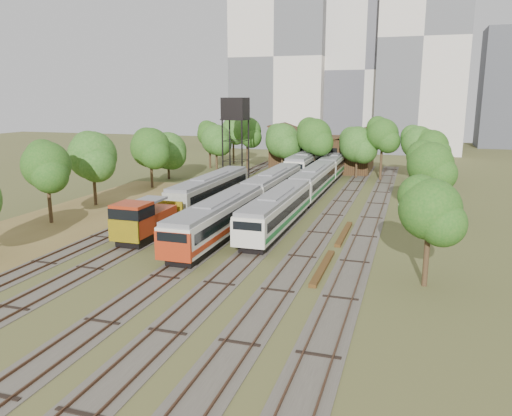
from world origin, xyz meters
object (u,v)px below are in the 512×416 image
(water_tower, at_px, (235,111))
(shunter_locomotive, at_px, (143,221))
(railcar_green_set, at_px, (314,181))
(railcar_red_set, at_px, (250,200))

(water_tower, bearing_deg, shunter_locomotive, -84.10)
(railcar_green_set, relative_size, shunter_locomotive, 6.43)
(shunter_locomotive, distance_m, water_tower, 33.78)
(railcar_red_set, relative_size, railcar_green_set, 0.66)
(railcar_green_set, bearing_deg, railcar_red_set, -106.68)
(railcar_red_set, xyz_separation_m, water_tower, (-9.36, 21.68, 8.30))
(railcar_red_set, height_order, shunter_locomotive, shunter_locomotive)
(railcar_green_set, bearing_deg, water_tower, 148.04)
(railcar_green_set, height_order, shunter_locomotive, shunter_locomotive)
(shunter_locomotive, xyz_separation_m, water_tower, (-3.36, 32.55, 8.38))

